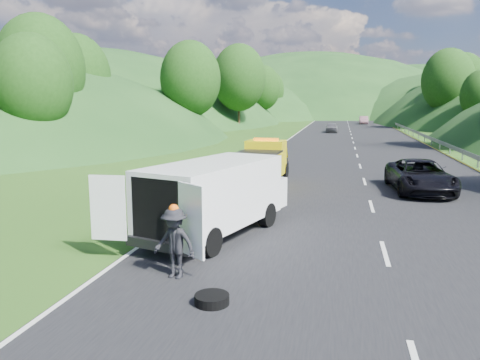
% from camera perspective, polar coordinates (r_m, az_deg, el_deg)
% --- Properties ---
extents(ground, '(320.00, 320.00, 0.00)m').
position_cam_1_polar(ground, '(15.62, 5.52, -5.93)').
color(ground, '#38661E').
rests_on(ground, ground).
extents(road_surface, '(14.00, 200.00, 0.02)m').
position_cam_1_polar(road_surface, '(55.13, 13.51, 4.98)').
color(road_surface, black).
rests_on(road_surface, ground).
extents(guardrail, '(0.06, 140.00, 1.52)m').
position_cam_1_polar(guardrail, '(68.14, 19.46, 5.52)').
color(guardrail, gray).
rests_on(guardrail, ground).
extents(tree_line_left, '(14.00, 140.00, 14.00)m').
position_cam_1_polar(tree_line_left, '(77.87, -3.32, 6.49)').
color(tree_line_left, '#245017').
rests_on(tree_line_left, ground).
extents(hills_backdrop, '(201.00, 288.60, 44.00)m').
position_cam_1_polar(hills_backdrop, '(149.80, 14.09, 7.69)').
color(hills_backdrop, '#2D5B23').
rests_on(hills_backdrop, ground).
extents(tow_truck, '(2.26, 5.42, 2.29)m').
position_cam_1_polar(tow_truck, '(23.42, 2.67, 2.09)').
color(tow_truck, black).
rests_on(tow_truck, ground).
extents(white_van, '(4.63, 7.11, 2.34)m').
position_cam_1_polar(white_van, '(14.52, -2.88, -1.73)').
color(white_van, black).
rests_on(white_van, ground).
extents(woman, '(0.56, 0.68, 1.63)m').
position_cam_1_polar(woman, '(17.83, -6.11, -3.99)').
color(woman, white).
rests_on(woman, ground).
extents(child, '(0.66, 0.67, 1.09)m').
position_cam_1_polar(child, '(14.65, -3.29, -6.95)').
color(child, '#C1C76A').
rests_on(child, ground).
extents(worker, '(1.20, 0.84, 1.70)m').
position_cam_1_polar(worker, '(11.49, -7.88, -11.76)').
color(worker, black).
rests_on(worker, ground).
extents(suitcase, '(0.40, 0.28, 0.58)m').
position_cam_1_polar(suitcase, '(17.13, -11.55, -3.69)').
color(suitcase, '#5B5C45').
rests_on(suitcase, ground).
extents(spare_tire, '(0.73, 0.73, 0.20)m').
position_cam_1_polar(spare_tire, '(10.04, -3.44, -14.94)').
color(spare_tire, black).
rests_on(spare_tire, ground).
extents(passing_suv, '(2.87, 5.50, 1.48)m').
position_cam_1_polar(passing_suv, '(23.25, 20.98, -1.39)').
color(passing_suv, black).
rests_on(passing_suv, ground).
extents(dist_car_a, '(1.59, 3.96, 1.35)m').
position_cam_1_polar(dist_car_a, '(64.94, 11.11, 5.71)').
color(dist_car_a, '#4B4A4F').
rests_on(dist_car_a, ground).
extents(dist_car_b, '(1.54, 4.41, 1.45)m').
position_cam_1_polar(dist_car_b, '(90.29, 14.82, 6.61)').
color(dist_car_b, '#7D5361').
rests_on(dist_car_b, ground).
extents(dist_car_c, '(2.23, 5.49, 1.59)m').
position_cam_1_polar(dist_car_c, '(111.66, 12.90, 7.19)').
color(dist_car_c, '#9E524F').
rests_on(dist_car_c, ground).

